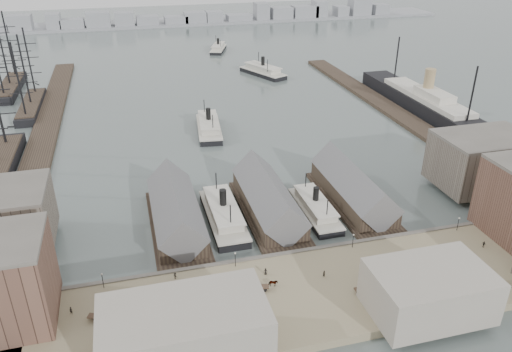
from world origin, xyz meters
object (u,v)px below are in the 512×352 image
object	(u,v)px
ocean_steamer	(426,103)
horse_cart_center	(270,284)
ferry_docked_west	(223,214)
horse_cart_right	(368,288)
horse_cart_left	(103,313)

from	to	relation	value
ocean_steamer	horse_cart_center	distance (m)	142.17
ferry_docked_west	horse_cart_right	size ratio (longest dim) A/B	6.43
ocean_steamer	horse_cart_left	size ratio (longest dim) A/B	20.37
horse_cart_left	horse_cart_right	distance (m)	56.68
ferry_docked_west	horse_cart_center	world-z (taller)	ferry_docked_west
ferry_docked_west	horse_cart_center	xyz separation A→B (m)	(3.75, -33.02, 0.37)
horse_cart_right	horse_cart_left	bearing A→B (deg)	84.60
ferry_docked_west	horse_cart_left	distance (m)	45.95
ferry_docked_west	ocean_steamer	xyz separation A→B (m)	(105.00, 66.78, 1.68)
ferry_docked_west	ocean_steamer	world-z (taller)	ocean_steamer
horse_cart_left	ferry_docked_west	bearing A→B (deg)	-22.59
horse_cart_left	horse_cart_center	xyz separation A→B (m)	(35.85, -0.14, 0.07)
ocean_steamer	horse_cart_left	world-z (taller)	ocean_steamer
horse_cart_center	horse_cart_right	world-z (taller)	horse_cart_center
horse_cart_center	ferry_docked_west	bearing A→B (deg)	21.09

